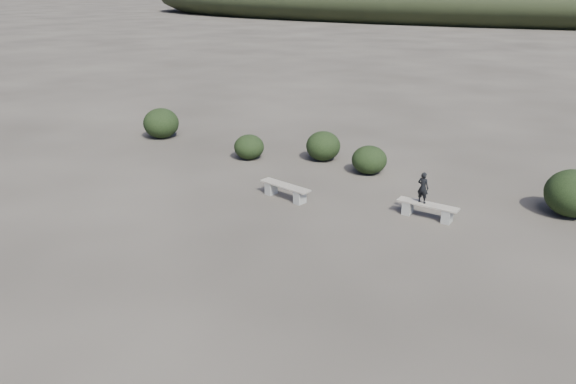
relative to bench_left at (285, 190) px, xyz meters
The scene contains 9 objects.
ground 5.69m from the bench_left, 76.63° to the right, with size 1200.00×1200.00×0.00m, color #332D27.
bench_left is the anchor object (origin of this frame).
bench_right 4.01m from the bench_left, ahead, with size 1.63×0.42×0.40m.
seated_person 3.89m from the bench_left, 10.01° to the left, with size 0.31×0.20×0.84m, color black.
shrub_a 4.08m from the bench_left, 138.60° to the left, with size 1.06×1.06×0.86m, color black.
shrub_b 3.95m from the bench_left, 100.90° to the left, with size 1.19×1.19×1.02m, color black.
shrub_c 3.55m from the bench_left, 70.22° to the left, with size 1.14×1.14×0.91m, color black.
shrub_d 7.71m from the bench_left, 20.97° to the left, with size 1.44×1.44×1.26m, color black.
shrub_f 8.35m from the bench_left, 156.68° to the left, with size 1.40×1.40×1.18m, color black.
Camera 1 is at (6.34, -7.44, 5.87)m, focal length 35.00 mm.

